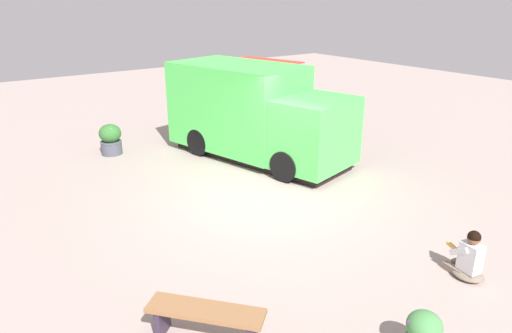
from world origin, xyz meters
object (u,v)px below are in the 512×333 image
(planter_flowering_far, at_px, (111,139))
(plaza_bench, at_px, (206,317))
(person_customer, at_px, (468,259))
(food_truck, at_px, (255,115))

(planter_flowering_far, distance_m, plaza_bench, 8.44)
(person_customer, height_order, planter_flowering_far, planter_flowering_far)
(person_customer, xyz_separation_m, plaza_bench, (1.18, 4.17, 0.06))
(food_truck, xyz_separation_m, planter_flowering_far, (2.59, 3.21, -0.76))
(plaza_bench, bearing_deg, food_truck, -40.78)
(food_truck, height_order, person_customer, food_truck)
(food_truck, bearing_deg, person_customer, 173.89)
(planter_flowering_far, xyz_separation_m, plaza_bench, (-8.27, 1.70, -0.08))
(person_customer, relative_size, plaza_bench, 0.58)
(planter_flowering_far, bearing_deg, food_truck, -128.87)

